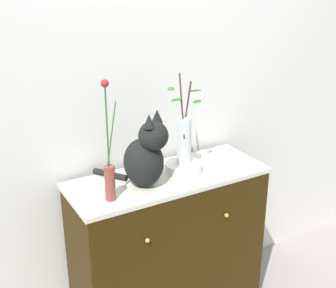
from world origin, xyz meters
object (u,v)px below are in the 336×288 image
sideboard (168,249)px  vase_slim_green (109,172)px  bowl_porcelain (184,168)px  cat_sitting (146,155)px  vase_glass_clear (184,138)px

sideboard → vase_slim_green: bearing=-166.4°
bowl_porcelain → cat_sitting: bearing=-170.9°
vase_slim_green → bowl_porcelain: vase_slim_green is taller
cat_sitting → sideboard: bearing=15.9°
cat_sitting → vase_slim_green: 0.22m
sideboard → cat_sitting: bearing=-164.1°
cat_sitting → vase_glass_clear: vase_glass_clear is taller
cat_sitting → vase_slim_green: bearing=-168.1°
vase_slim_green → bowl_porcelain: bearing=10.4°
vase_slim_green → vase_glass_clear: (0.46, 0.08, 0.05)m
cat_sitting → vase_glass_clear: size_ratio=0.82×
sideboard → vase_slim_green: vase_slim_green is taller
sideboard → vase_slim_green: size_ratio=1.84×
bowl_porcelain → vase_glass_clear: vase_glass_clear is taller
sideboard → bowl_porcelain: 0.49m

